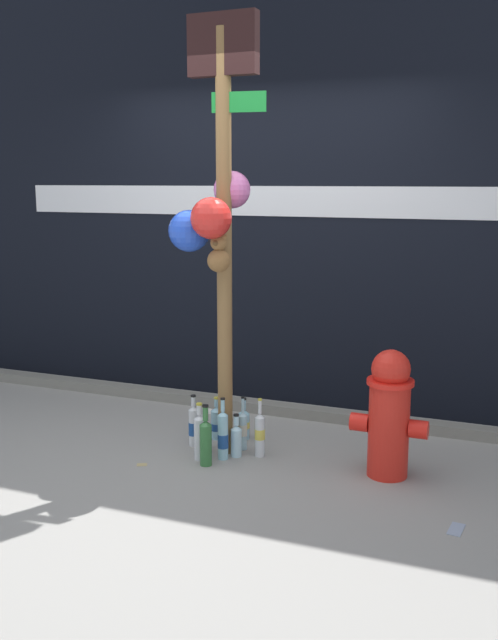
{
  "coord_description": "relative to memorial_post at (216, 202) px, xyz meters",
  "views": [
    {
      "loc": [
        1.94,
        -3.88,
        1.77
      ],
      "look_at": [
        0.32,
        0.25,
        0.9
      ],
      "focal_mm": 40.44,
      "sensor_mm": 36.0,
      "label": 1
    }
  ],
  "objects": [
    {
      "name": "ground_plane",
      "position": [
        -0.12,
        -0.21,
        -1.63
      ],
      "size": [
        14.0,
        14.0,
        0.0
      ],
      "primitive_type": "plane",
      "color": "gray"
    },
    {
      "name": "building_wall",
      "position": [
        -0.12,
        1.33,
        0.33
      ],
      "size": [
        10.0,
        0.21,
        3.93
      ],
      "color": "black",
      "rests_on": "ground_plane"
    },
    {
      "name": "curb_strip",
      "position": [
        -0.12,
        0.91,
        -1.59
      ],
      "size": [
        8.0,
        0.12,
        0.08
      ],
      "primitive_type": "cube",
      "color": "slate",
      "rests_on": "ground_plane"
    },
    {
      "name": "memorial_post",
      "position": [
        0.0,
        0.0,
        0.0
      ],
      "size": [
        0.6,
        0.54,
        2.73
      ],
      "color": "olive",
      "rests_on": "ground_plane"
    },
    {
      "name": "fire_hydrant",
      "position": [
        1.1,
        0.05,
        -1.24
      ],
      "size": [
        0.46,
        0.28,
        0.78
      ],
      "color": "red",
      "rests_on": "ground_plane"
    },
    {
      "name": "bottle_0",
      "position": [
        0.07,
        -0.07,
        -1.47
      ],
      "size": [
        0.07,
        0.07,
        0.41
      ],
      "color": "#93CCE0",
      "rests_on": "ground_plane"
    },
    {
      "name": "bottle_1",
      "position": [
        -0.21,
        0.08,
        -1.49
      ],
      "size": [
        0.07,
        0.07,
        0.35
      ],
      "color": "silver",
      "rests_on": "ground_plane"
    },
    {
      "name": "bottle_2",
      "position": [
        0.13,
        0.0,
        -1.51
      ],
      "size": [
        0.07,
        0.07,
        0.29
      ],
      "color": "#B2DBEA",
      "rests_on": "ground_plane"
    },
    {
      "name": "bottle_3",
      "position": [
        -0.12,
        0.25,
        -1.51
      ],
      "size": [
        0.08,
        0.08,
        0.3
      ],
      "color": "#93CCE0",
      "rests_on": "ground_plane"
    },
    {
      "name": "bottle_4",
      "position": [
        0.12,
        0.13,
        -1.49
      ],
      "size": [
        0.06,
        0.06,
        0.37
      ],
      "color": "#B2DBEA",
      "rests_on": "ground_plane"
    },
    {
      "name": "bottle_5",
      "position": [
        -0.11,
        -0.01,
        -1.51
      ],
      "size": [
        0.06,
        0.06,
        0.32
      ],
      "color": "silver",
      "rests_on": "ground_plane"
    },
    {
      "name": "bottle_6",
      "position": [
        -0.11,
        0.34,
        -1.5
      ],
      "size": [
        0.06,
        0.06,
        0.33
      ],
      "color": "#B2DBEA",
      "rests_on": "ground_plane"
    },
    {
      "name": "bottle_7",
      "position": [
        0.01,
        -0.2,
        -1.47
      ],
      "size": [
        0.08,
        0.08,
        0.39
      ],
      "color": "#337038",
      "rests_on": "ground_plane"
    },
    {
      "name": "bottle_8",
      "position": [
        -0.07,
        -0.13,
        -1.47
      ],
      "size": [
        0.07,
        0.07,
        0.38
      ],
      "color": "silver",
      "rests_on": "ground_plane"
    },
    {
      "name": "bottle_9",
      "position": [
        0.06,
        0.32,
        -1.52
      ],
      "size": [
        0.08,
        0.08,
        0.29
      ],
      "color": "#93CCE0",
      "rests_on": "ground_plane"
    },
    {
      "name": "bottle_10",
      "position": [
        0.27,
        0.06,
        -1.48
      ],
      "size": [
        0.07,
        0.07,
        0.39
      ],
      "color": "silver",
      "rests_on": "ground_plane"
    },
    {
      "name": "litter_0",
      "position": [
        -0.37,
        -0.35,
        -1.63
      ],
      "size": [
        0.08,
        0.07,
        0.01
      ],
      "primitive_type": "cube",
      "rotation": [
        0.0,
        0.0,
        0.46
      ],
      "color": "tan",
      "rests_on": "ground_plane"
    },
    {
      "name": "litter_1",
      "position": [
        -0.43,
        0.76,
        -1.63
      ],
      "size": [
        0.15,
        0.15,
        0.01
      ],
      "primitive_type": "cube",
      "rotation": [
        0.0,
        0.0,
        2.27
      ],
      "color": "silver",
      "rests_on": "ground_plane"
    },
    {
      "name": "litter_2",
      "position": [
        1.57,
        -0.51,
        -1.63
      ],
      "size": [
        0.08,
        0.16,
        0.01
      ],
      "primitive_type": "cube",
      "rotation": [
        0.0,
        0.0,
        1.46
      ],
      "color": "#8C99B2",
      "rests_on": "ground_plane"
    }
  ]
}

